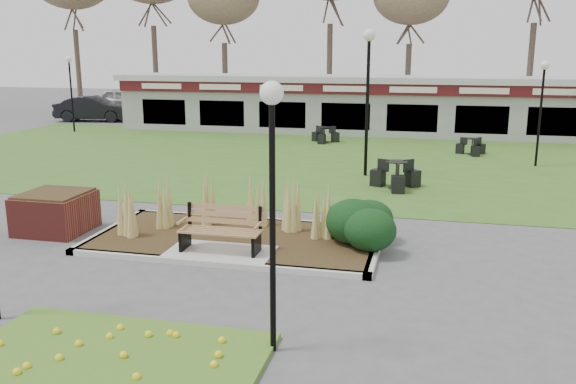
% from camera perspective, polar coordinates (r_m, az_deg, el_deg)
% --- Properties ---
extents(ground, '(100.00, 100.00, 0.00)m').
position_cam_1_polar(ground, '(12.68, -6.55, -6.28)').
color(ground, '#515154').
rests_on(ground, ground).
extents(lawn, '(34.00, 16.00, 0.02)m').
position_cam_1_polar(lawn, '(23.96, 3.17, 3.10)').
color(lawn, '#3B6720').
rests_on(lawn, ground).
extents(flower_bed, '(4.20, 3.00, 0.16)m').
position_cam_1_polar(flower_bed, '(8.84, -17.02, -15.36)').
color(flower_bed, '#457421').
rests_on(flower_bed, ground).
extents(planting_bed, '(6.75, 3.40, 1.27)m').
position_cam_1_polar(planting_bed, '(13.46, 0.48, -3.39)').
color(planting_bed, '#2F2512').
rests_on(planting_bed, ground).
extents(park_bench, '(1.70, 0.66, 0.93)m').
position_cam_1_polar(park_bench, '(12.73, -6.24, -3.42)').
color(park_bench, '#A27849').
rests_on(park_bench, ground).
extents(brick_planter, '(1.50, 1.50, 0.95)m').
position_cam_1_polar(brick_planter, '(15.37, -20.93, -1.75)').
color(brick_planter, maroon).
rests_on(brick_planter, ground).
extents(food_pavilion, '(24.60, 3.40, 2.90)m').
position_cam_1_polar(food_pavilion, '(31.58, 5.79, 8.18)').
color(food_pavilion, gray).
rests_on(food_pavilion, ground).
extents(lamp_post_near_right, '(0.32, 0.32, 3.82)m').
position_cam_1_polar(lamp_post_near_right, '(8.12, -1.50, 3.06)').
color(lamp_post_near_right, black).
rests_on(lamp_post_near_right, ground).
extents(lamp_post_mid_right, '(0.32, 0.32, 3.82)m').
position_cam_1_polar(lamp_post_mid_right, '(23.93, 22.71, 8.79)').
color(lamp_post_mid_right, black).
rests_on(lamp_post_mid_right, ground).
extents(lamp_post_far_right, '(0.40, 0.40, 4.86)m').
position_cam_1_polar(lamp_post_far_right, '(20.53, 7.52, 11.24)').
color(lamp_post_far_right, black).
rests_on(lamp_post_far_right, ground).
extents(lamp_post_far_left, '(0.32, 0.32, 3.87)m').
position_cam_1_polar(lamp_post_far_left, '(33.58, -19.72, 10.09)').
color(lamp_post_far_left, black).
rests_on(lamp_post_far_left, ground).
extents(bistro_set_b, '(1.34, 1.20, 0.71)m').
position_cam_1_polar(bistro_set_b, '(28.25, 3.43, 5.14)').
color(bistro_set_b, black).
rests_on(bistro_set_b, ground).
extents(bistro_set_c, '(1.58, 1.49, 0.85)m').
position_cam_1_polar(bistro_set_c, '(19.07, 10.08, 1.18)').
color(bistro_set_c, black).
rests_on(bistro_set_c, ground).
extents(bistro_set_d, '(1.21, 1.18, 0.66)m').
position_cam_1_polar(bistro_set_d, '(26.02, 16.82, 3.87)').
color(bistro_set_d, black).
rests_on(bistro_set_d, ground).
extents(car_silver, '(5.00, 2.62, 1.62)m').
position_cam_1_polar(car_silver, '(43.51, -15.03, 8.29)').
color(car_silver, '#B5B6BA').
rests_on(car_silver, ground).
extents(car_black, '(4.69, 2.28, 1.48)m').
position_cam_1_polar(car_black, '(38.48, -17.70, 7.42)').
color(car_black, black).
rests_on(car_black, ground).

